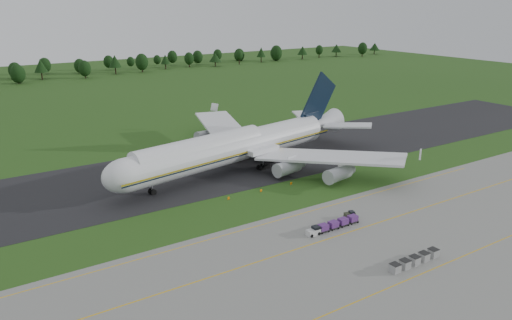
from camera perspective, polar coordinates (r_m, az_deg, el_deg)
ground at (r=110.88m, az=0.08°, el=-4.97°), size 600.00×600.00×0.00m
apron at (r=87.28m, az=12.64°, el=-12.06°), size 300.00×52.00×0.06m
taxiway at (r=133.71m, az=-6.49°, el=-1.05°), size 300.00×40.00×0.08m
apron_markings at (r=91.60m, az=9.49°, el=-10.32°), size 300.00×30.20×0.01m
tree_line at (r=315.53m, az=-21.23°, el=9.85°), size 529.05×21.67×11.68m
aircraft at (r=131.12m, az=-2.20°, el=1.63°), size 81.41×77.68×22.77m
baggage_train at (r=99.57m, az=8.70°, el=-7.38°), size 12.55×1.60×1.54m
utility_cart at (r=105.04m, az=10.65°, el=-6.26°), size 2.39×1.79×1.17m
uld_row at (r=90.28m, az=17.68°, el=-10.86°), size 11.15×1.55×1.54m
edge_markers at (r=117.36m, az=0.58°, el=-3.52°), size 18.11×0.30×0.60m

